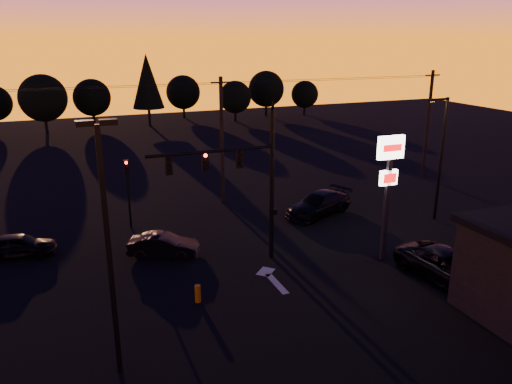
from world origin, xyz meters
The scene contains 22 objects.
ground centered at (0.00, 0.00, 0.00)m, with size 120.00×120.00×0.00m, color black.
lane_arrow centered at (0.50, 1.67, 0.01)m, with size 1.20×3.10×0.01m.
traffic_signal_mast centered at (-0.10, 3.99, 4.94)m, with size 6.79×0.52×8.58m.
secondary_signal centered at (-5.00, 11.49, 2.86)m, with size 0.30×0.31×4.35m.
parking_lot_light centered at (-7.50, -3.00, 5.27)m, with size 1.25×0.30×9.14m.
pylon_sign centered at (7.00, 1.50, 4.91)m, with size 1.50×0.28×6.80m.
streetlight centered at (13.91, 5.50, 4.42)m, with size 1.55×0.35×8.00m.
utility_pole_1 centered at (2.00, 14.00, 4.59)m, with size 1.40×0.26×9.00m.
utility_pole_2 centered at (20.00, 14.00, 4.59)m, with size 1.40×0.26×9.00m.
power_wires centered at (2.00, 14.00, 8.57)m, with size 36.00×1.22×0.07m.
bollard centered at (-3.55, 0.75, 0.41)m, with size 0.28×0.28×0.83m, color #A25E03.
tree_2 centered at (-10.00, 48.00, 4.37)m, with size 5.77×5.78×7.26m.
tree_3 centered at (-4.00, 52.00, 3.75)m, with size 4.95×4.95×6.22m.
tree_4 centered at (3.00, 49.00, 5.93)m, with size 4.18×4.18×9.50m.
tree_5 centered at (9.00, 54.00, 3.75)m, with size 4.95×4.95×6.22m.
tree_6 centered at (15.00, 48.00, 3.43)m, with size 4.54×4.54×5.71m.
tree_7 centered at (21.00, 51.00, 4.06)m, with size 5.36×5.36×6.74m.
tree_8 centered at (27.00, 50.00, 3.12)m, with size 4.12×4.12×5.19m.
car_left centered at (-11.33, 9.13, 0.66)m, with size 1.55×3.85×1.31m, color black.
car_mid centered at (-3.97, 6.30, 0.63)m, with size 1.34×3.83×1.26m, color black.
car_right centered at (7.18, 9.04, 0.76)m, with size 2.13×5.25×1.52m, color black.
suv_parked centered at (8.49, -1.88, 0.77)m, with size 2.56×5.55×1.54m, color black.
Camera 1 is at (-8.60, -19.05, 11.59)m, focal length 35.00 mm.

